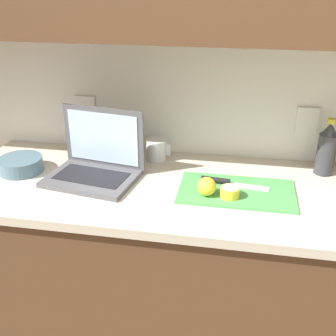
% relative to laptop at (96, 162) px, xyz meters
% --- Properties ---
extents(counter_unit, '(2.34, 0.64, 0.90)m').
position_rel_laptop_xyz_m(counter_unit, '(0.65, -0.03, -0.50)').
color(counter_unit, brown).
rests_on(counter_unit, ground_plane).
extents(laptop, '(0.38, 0.30, 0.26)m').
position_rel_laptop_xyz_m(laptop, '(0.00, 0.00, 0.00)').
color(laptop, '#515156').
rests_on(laptop, counter_unit).
extents(cutting_board, '(0.43, 0.25, 0.01)m').
position_rel_laptop_xyz_m(cutting_board, '(0.55, -0.04, -0.06)').
color(cutting_board, '#4C9E51').
rests_on(cutting_board, counter_unit).
extents(knife, '(0.26, 0.06, 0.02)m').
position_rel_laptop_xyz_m(knife, '(0.50, 0.00, -0.04)').
color(knife, silver).
rests_on(knife, cutting_board).
extents(lemon_half_cut, '(0.07, 0.07, 0.04)m').
position_rel_laptop_xyz_m(lemon_half_cut, '(0.53, -0.09, -0.04)').
color(lemon_half_cut, yellow).
rests_on(lemon_half_cut, cutting_board).
extents(lemon_whole_beside, '(0.07, 0.07, 0.07)m').
position_rel_laptop_xyz_m(lemon_whole_beside, '(0.44, -0.10, -0.02)').
color(lemon_whole_beside, yellow).
rests_on(lemon_whole_beside, cutting_board).
extents(bottle_oil_tall, '(0.07, 0.07, 0.23)m').
position_rel_laptop_xyz_m(bottle_oil_tall, '(0.89, 0.18, 0.04)').
color(bottle_oil_tall, '#333338').
rests_on(bottle_oil_tall, counter_unit).
extents(measuring_cup, '(0.11, 0.09, 0.09)m').
position_rel_laptop_xyz_m(measuring_cup, '(0.20, 0.20, -0.02)').
color(measuring_cup, silver).
rests_on(measuring_cup, counter_unit).
extents(bowl_white, '(0.18, 0.18, 0.06)m').
position_rel_laptop_xyz_m(bowl_white, '(-0.32, -0.02, -0.03)').
color(bowl_white, slate).
rests_on(bowl_white, counter_unit).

